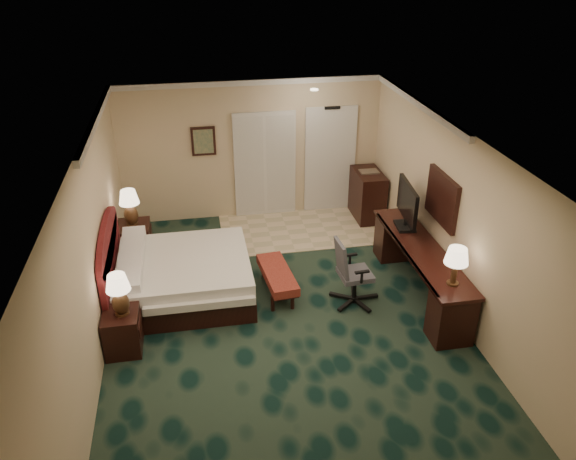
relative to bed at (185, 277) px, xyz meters
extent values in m
cube|color=black|center=(1.40, -1.07, -0.32)|extent=(5.00, 7.50, 0.00)
cube|color=silver|center=(1.40, -1.07, 2.38)|extent=(5.00, 7.50, 0.00)
cube|color=beige|center=(1.40, 2.68, 1.03)|extent=(5.00, 0.00, 2.70)
cube|color=beige|center=(-1.10, -1.07, 1.03)|extent=(0.00, 7.50, 2.70)
cube|color=beige|center=(3.90, -1.07, 1.03)|extent=(0.00, 7.50, 2.70)
cube|color=#C7B98D|center=(2.30, 1.83, -0.31)|extent=(3.20, 1.70, 0.01)
cube|color=silver|center=(2.95, 2.65, 0.73)|extent=(1.02, 0.06, 2.18)
cube|color=beige|center=(1.65, 2.64, 0.73)|extent=(1.20, 0.06, 2.10)
cube|color=#416455|center=(0.50, 2.64, 1.28)|extent=(0.45, 0.06, 0.55)
cube|color=white|center=(3.86, -0.47, 1.23)|extent=(0.05, 0.95, 0.75)
cube|color=white|center=(0.00, 0.00, 0.00)|extent=(2.01, 1.86, 0.64)
cube|color=black|center=(-0.85, -1.18, -0.02)|extent=(0.47, 0.54, 0.59)
cube|color=black|center=(-0.82, 1.25, 0.02)|extent=(0.53, 0.61, 0.67)
cube|color=maroon|center=(1.42, -0.19, -0.12)|extent=(0.52, 1.19, 0.39)
cube|color=black|center=(3.57, -0.61, 0.09)|extent=(0.61, 2.81, 0.81)
cube|color=black|center=(3.56, 0.08, 0.87)|extent=(0.18, 0.97, 0.75)
cube|color=black|center=(3.60, 2.13, 0.16)|extent=(0.50, 0.91, 0.96)
camera|label=1|loc=(0.26, -7.50, 4.69)|focal=35.00mm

